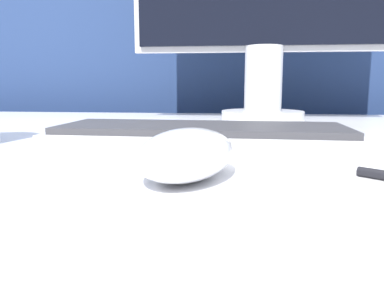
# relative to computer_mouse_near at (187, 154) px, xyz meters

# --- Properties ---
(partition_panel) EXTENTS (5.00, 0.03, 1.33)m
(partition_panel) POSITION_rel_computer_mouse_near_xyz_m (-0.05, 0.81, -0.08)
(partition_panel) COLOR navy
(partition_panel) RESTS_ON ground_plane
(computer_mouse_near) EXTENTS (0.10, 0.13, 0.04)m
(computer_mouse_near) POSITION_rel_computer_mouse_near_xyz_m (0.00, 0.00, 0.00)
(computer_mouse_near) COLOR white
(computer_mouse_near) RESTS_ON desk
(keyboard) EXTENTS (0.38, 0.15, 0.02)m
(keyboard) POSITION_rel_computer_mouse_near_xyz_m (-0.00, 0.18, -0.01)
(keyboard) COLOR silver
(keyboard) RESTS_ON desk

